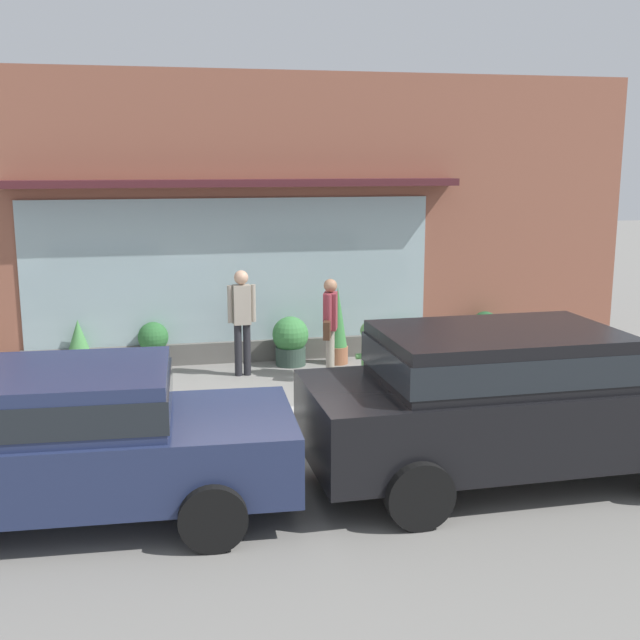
{
  "coord_description": "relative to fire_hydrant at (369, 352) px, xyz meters",
  "views": [
    {
      "loc": [
        -1.43,
        -10.26,
        3.42
      ],
      "look_at": [
        1.0,
        1.2,
        1.03
      ],
      "focal_mm": 44.64,
      "sensor_mm": 36.0,
      "label": 1
    }
  ],
  "objects": [
    {
      "name": "storefront",
      "position": [
        -1.75,
        2.04,
        1.85
      ],
      "size": [
        14.0,
        0.81,
        4.84
      ],
      "color": "#935642",
      "rests_on": "ground_plane"
    },
    {
      "name": "parked_car_navy",
      "position": [
        -4.14,
        -3.89,
        0.34
      ],
      "size": [
        4.42,
        2.08,
        1.49
      ],
      "rotation": [
        0.0,
        0.0,
        -0.04
      ],
      "color": "navy",
      "rests_on": "ground_plane"
    },
    {
      "name": "curb_strip",
      "position": [
        -1.75,
        -1.34,
        -0.45
      ],
      "size": [
        14.0,
        0.24,
        0.12
      ],
      "primitive_type": "cube",
      "color": "#B2B2AD",
      "rests_on": "ground_plane"
    },
    {
      "name": "parked_car_black",
      "position": [
        0.46,
        -3.88,
        0.44
      ],
      "size": [
        4.5,
        2.04,
        1.67
      ],
      "rotation": [
        0.0,
        0.0,
        0.02
      ],
      "color": "black",
      "rests_on": "ground_plane"
    },
    {
      "name": "pedestrian_passerby",
      "position": [
        -1.84,
        0.93,
        0.48
      ],
      "size": [
        0.45,
        0.23,
        1.7
      ],
      "rotation": [
        0.0,
        0.0,
        0.04
      ],
      "color": "#232328",
      "rests_on": "ground_plane"
    },
    {
      "name": "ground_plane",
      "position": [
        -1.75,
        -1.14,
        -0.51
      ],
      "size": [
        60.0,
        60.0,
        0.0
      ],
      "primitive_type": "plane",
      "color": "gray"
    },
    {
      "name": "potted_plant_window_right",
      "position": [
        -0.17,
        1.35,
        0.12
      ],
      "size": [
        0.35,
        0.35,
        1.32
      ],
      "color": "#9E6042",
      "rests_on": "ground_plane"
    },
    {
      "name": "fire_hydrant",
      "position": [
        0.0,
        0.0,
        0.0
      ],
      "size": [
        0.41,
        0.38,
        0.99
      ],
      "color": "#4C8C47",
      "rests_on": "ground_plane"
    },
    {
      "name": "potted_plant_doorstep",
      "position": [
        2.58,
        1.56,
        -0.11
      ],
      "size": [
        0.48,
        0.48,
        0.75
      ],
      "color": "#33473D",
      "rests_on": "ground_plane"
    },
    {
      "name": "potted_plant_window_center",
      "position": [
        -3.23,
        1.67,
        -0.09
      ],
      "size": [
        0.5,
        0.5,
        0.78
      ],
      "color": "#4C4C51",
      "rests_on": "ground_plane"
    },
    {
      "name": "potted_plant_low_front",
      "position": [
        1.03,
        1.71,
        -0.24
      ],
      "size": [
        0.47,
        0.47,
        0.58
      ],
      "color": "#9E6042",
      "rests_on": "ground_plane"
    },
    {
      "name": "potted_plant_near_hydrant",
      "position": [
        -4.42,
        1.7,
        -0.1
      ],
      "size": [
        0.5,
        0.5,
        0.87
      ],
      "color": "#9E6042",
      "rests_on": "ground_plane"
    },
    {
      "name": "pedestrian_with_handbag",
      "position": [
        -0.5,
        0.51,
        0.4
      ],
      "size": [
        0.34,
        0.64,
        1.58
      ],
      "rotation": [
        0.0,
        0.0,
        4.39
      ],
      "color": "#9E9384",
      "rests_on": "ground_plane"
    },
    {
      "name": "potted_plant_window_left",
      "position": [
        -0.97,
        1.42,
        -0.08
      ],
      "size": [
        0.61,
        0.61,
        0.83
      ],
      "color": "#33473D",
      "rests_on": "ground_plane"
    }
  ]
}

